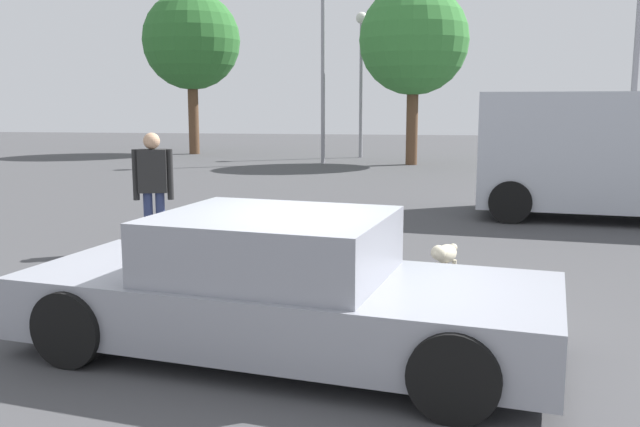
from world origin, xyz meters
TOP-DOWN VIEW (x-y plane):
  - ground_plane at (0.00, 0.00)m, footprint 80.00×80.00m
  - sedan_foreground at (-0.25, -0.25)m, footprint 4.75×2.51m
  - dog at (1.21, 2.86)m, footprint 0.39×0.64m
  - van_white at (4.62, 7.38)m, footprint 5.55×2.78m
  - pedestrian at (-2.90, 3.47)m, footprint 0.55×0.34m
  - light_post_near at (-2.62, 18.20)m, footprint 0.44×0.44m
  - light_post_far at (-1.55, 20.99)m, footprint 0.44×0.44m
  - tree_back_left at (0.47, 18.16)m, footprint 3.69×3.69m
  - tree_back_center at (-8.56, 21.81)m, footprint 3.94×3.94m

SIDE VIEW (x-z plane):
  - ground_plane at x=0.00m, z-range 0.00..0.00m
  - dog at x=1.21m, z-range 0.04..0.43m
  - sedan_foreground at x=-0.25m, z-range -0.05..1.16m
  - pedestrian at x=-2.90m, z-range 0.17..1.88m
  - van_white at x=4.62m, z-range 0.09..2.41m
  - light_post_far at x=-1.55m, z-range 1.06..6.55m
  - tree_back_left at x=0.47m, z-range 1.16..7.20m
  - tree_back_center at x=-8.56m, z-range 1.29..7.85m
  - light_post_near at x=-2.62m, z-range 1.18..8.01m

